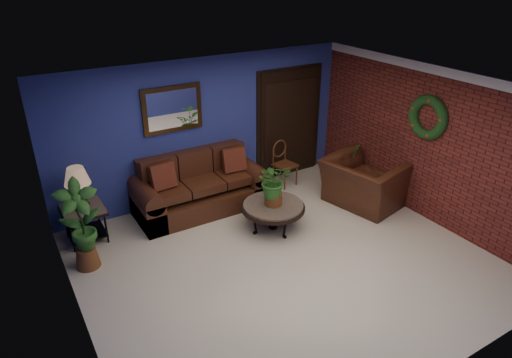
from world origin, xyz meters
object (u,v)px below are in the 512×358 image
end_table (84,215)px  side_chair (283,160)px  sofa (199,191)px  table_lamp (78,183)px  coffee_table (273,207)px  armchair (364,183)px

end_table → side_chair: bearing=1.0°
sofa → table_lamp: 2.03m
side_chair → table_lamp: bearing=171.0°
end_table → table_lamp: 0.54m
end_table → table_lamp: table_lamp is taller
table_lamp → side_chair: (3.69, 0.06, -0.49)m
coffee_table → sofa: bearing=120.6°
side_chair → armchair: (0.76, -1.39, -0.08)m
sofa → end_table: (-1.92, -0.03, 0.11)m
coffee_table → table_lamp: (-2.65, 1.20, 0.60)m
sofa → armchair: (2.53, -1.37, 0.09)m
sofa → table_lamp: size_ratio=3.52×
coffee_table → end_table: size_ratio=1.62×
side_chair → armchair: 1.59m
sofa → coffee_table: size_ratio=2.19×
armchair → coffee_table: bearing=73.3°
table_lamp → end_table: bearing=116.6°
coffee_table → side_chair: (1.04, 1.27, 0.11)m
end_table → sofa: bearing=1.0°
armchair → sofa: bearing=49.1°
end_table → armchair: size_ratio=0.49×
coffee_table → end_table: bearing=155.6°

